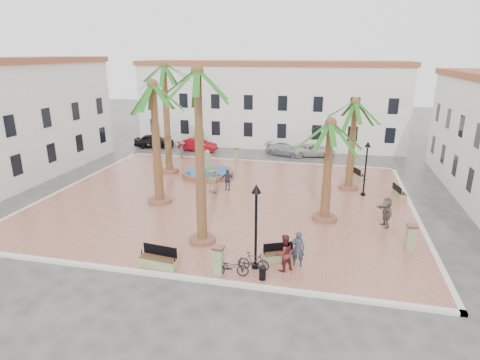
# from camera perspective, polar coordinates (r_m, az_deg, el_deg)

# --- Properties ---
(ground) EXTENTS (120.00, 120.00, 0.00)m
(ground) POSITION_cam_1_polar(r_m,az_deg,el_deg) (29.61, -1.89, -2.82)
(ground) COLOR #56544F
(ground) RESTS_ON ground
(plaza) EXTENTS (26.00, 22.00, 0.15)m
(plaza) POSITION_cam_1_polar(r_m,az_deg,el_deg) (29.59, -1.89, -2.68)
(plaza) COLOR #BD725C
(plaza) RESTS_ON ground
(kerb_n) EXTENTS (26.30, 0.30, 0.16)m
(kerb_n) POSITION_cam_1_polar(r_m,az_deg,el_deg) (39.82, 2.16, 2.68)
(kerb_n) COLOR silver
(kerb_n) RESTS_ON ground
(kerb_s) EXTENTS (26.30, 0.30, 0.16)m
(kerb_s) POSITION_cam_1_polar(r_m,az_deg,el_deg) (20.16, -10.12, -13.26)
(kerb_s) COLOR silver
(kerb_s) RESTS_ON ground
(kerb_e) EXTENTS (0.30, 22.30, 0.16)m
(kerb_e) POSITION_cam_1_polar(r_m,az_deg,el_deg) (29.28, 23.61, -4.44)
(kerb_e) COLOR silver
(kerb_e) RESTS_ON ground
(kerb_w) EXTENTS (0.30, 22.30, 0.16)m
(kerb_w) POSITION_cam_1_polar(r_m,az_deg,el_deg) (35.09, -22.88, -0.81)
(kerb_w) COLOR silver
(kerb_w) RESTS_ON ground
(building_north) EXTENTS (30.40, 7.40, 9.50)m
(building_north) POSITION_cam_1_polar(r_m,az_deg,el_deg) (47.67, 4.32, 10.86)
(building_north) COLOR white
(building_north) RESTS_ON ground
(fountain) EXTENTS (4.44, 4.44, 2.29)m
(fountain) POSITION_cam_1_polar(r_m,az_deg,el_deg) (34.87, -4.63, 1.11)
(fountain) COLOR #975B42
(fountain) RESTS_ON plaza
(palm_nw) EXTENTS (5.29, 5.29, 9.61)m
(palm_nw) POSITION_cam_1_polar(r_m,az_deg,el_deg) (35.04, -10.71, 14.23)
(palm_nw) COLOR #975B42
(palm_nw) RESTS_ON plaza
(palm_sw) EXTENTS (5.46, 5.46, 8.59)m
(palm_sw) POSITION_cam_1_polar(r_m,az_deg,el_deg) (27.62, -12.21, 11.22)
(palm_sw) COLOR #975B42
(palm_sw) RESTS_ON plaza
(palm_s) EXTENTS (4.88, 4.88, 9.68)m
(palm_s) POSITION_cam_1_polar(r_m,az_deg,el_deg) (20.80, -6.03, 12.69)
(palm_s) COLOR #975B42
(palm_s) RESTS_ON plaza
(palm_e) EXTENTS (5.14, 5.14, 6.57)m
(palm_e) POSITION_cam_1_polar(r_m,az_deg,el_deg) (24.81, 12.67, 6.09)
(palm_e) COLOR #975B42
(palm_e) RESTS_ON plaza
(palm_ne) EXTENTS (4.88, 4.88, 7.09)m
(palm_ne) POSITION_cam_1_polar(r_m,az_deg,el_deg) (31.36, 16.00, 9.20)
(palm_ne) COLOR #975B42
(palm_ne) RESTS_ON plaza
(bench_s) EXTENTS (2.05, 0.84, 1.05)m
(bench_s) POSITION_cam_1_polar(r_m,az_deg,el_deg) (20.76, -11.53, -11.22)
(bench_s) COLOR #869962
(bench_s) RESTS_ON plaza
(bench_se) EXTENTS (1.75, 1.16, 0.89)m
(bench_se) POSITION_cam_1_polar(r_m,az_deg,el_deg) (21.04, 5.58, -10.64)
(bench_se) COLOR #869962
(bench_se) RESTS_ON plaza
(bench_e) EXTENTS (0.91, 1.75, 0.88)m
(bench_e) POSITION_cam_1_polar(r_m,az_deg,el_deg) (32.02, 21.65, -1.75)
(bench_e) COLOR #869962
(bench_e) RESTS_ON plaza
(bench_ne) EXTENTS (1.27, 1.87, 0.95)m
(bench_ne) POSITION_cam_1_polar(r_m,az_deg,el_deg) (35.46, 16.34, 0.65)
(bench_ne) COLOR #869962
(bench_ne) RESTS_ON plaza
(lamppost_s) EXTENTS (0.48, 0.48, 4.37)m
(lamppost_s) POSITION_cam_1_polar(r_m,az_deg,el_deg) (19.10, 2.30, -4.61)
(lamppost_s) COLOR black
(lamppost_s) RESTS_ON plaza
(lamppost_e) EXTENTS (0.45, 0.45, 4.11)m
(lamppost_e) POSITION_cam_1_polar(r_m,az_deg,el_deg) (30.69, 17.54, 2.84)
(lamppost_e) COLOR black
(lamppost_e) RESTS_ON plaza
(bollard_se) EXTENTS (0.56, 0.56, 1.46)m
(bollard_se) POSITION_cam_1_polar(r_m,az_deg,el_deg) (19.53, -3.05, -11.28)
(bollard_se) COLOR #869962
(bollard_se) RESTS_ON plaza
(bollard_n) EXTENTS (0.47, 0.47, 1.29)m
(bollard_n) POSITION_cam_1_polar(r_m,az_deg,el_deg) (39.43, -0.51, 3.65)
(bollard_n) COLOR #869962
(bollard_n) RESTS_ON plaza
(bollard_e) EXTENTS (0.59, 0.59, 1.49)m
(bollard_e) POSITION_cam_1_polar(r_m,az_deg,el_deg) (23.48, 23.08, -7.53)
(bollard_e) COLOR #869962
(bollard_e) RESTS_ON plaza
(litter_bin) EXTENTS (0.32, 0.32, 0.63)m
(litter_bin) POSITION_cam_1_polar(r_m,az_deg,el_deg) (19.33, 3.22, -13.11)
(litter_bin) COLOR black
(litter_bin) RESTS_ON plaza
(cyclist_a) EXTENTS (0.68, 0.45, 1.85)m
(cyclist_a) POSITION_cam_1_polar(r_m,az_deg,el_deg) (20.37, 8.24, -9.61)
(cyclist_a) COLOR #303748
(cyclist_a) RESTS_ON plaza
(bicycle_a) EXTENTS (1.80, 0.83, 0.91)m
(bicycle_a) POSITION_cam_1_polar(r_m,az_deg,el_deg) (19.53, -1.32, -12.25)
(bicycle_a) COLOR black
(bicycle_a) RESTS_ON plaza
(cyclist_b) EXTENTS (1.17, 1.14, 1.89)m
(cyclist_b) POSITION_cam_1_polar(r_m,az_deg,el_deg) (19.83, 6.29, -10.26)
(cyclist_b) COLOR maroon
(cyclist_b) RESTS_ON plaza
(bicycle_b) EXTENTS (1.57, 0.45, 0.95)m
(bicycle_b) POSITION_cam_1_polar(r_m,az_deg,el_deg) (19.96, 1.94, -11.50)
(bicycle_b) COLOR black
(bicycle_b) RESTS_ON plaza
(pedestrian_fountain_a) EXTENTS (1.06, 0.95, 1.83)m
(pedestrian_fountain_a) POSITION_cam_1_polar(r_m,az_deg,el_deg) (30.41, -3.75, -0.17)
(pedestrian_fountain_a) COLOR #92815E
(pedestrian_fountain_a) RESTS_ON plaza
(pedestrian_fountain_b) EXTENTS (1.00, 0.44, 1.68)m
(pedestrian_fountain_b) POSITION_cam_1_polar(r_m,az_deg,el_deg) (30.99, -1.83, 0.06)
(pedestrian_fountain_b) COLOR #2D3552
(pedestrian_fountain_b) RESTS_ON plaza
(pedestrian_north) EXTENTS (0.90, 1.24, 1.73)m
(pedestrian_north) POSITION_cam_1_polar(r_m,az_deg,el_deg) (41.03, -8.22, 4.30)
(pedestrian_north) COLOR #56575B
(pedestrian_north) RESTS_ON plaza
(pedestrian_east) EXTENTS (1.10, 1.82, 1.87)m
(pedestrian_east) POSITION_cam_1_polar(r_m,az_deg,el_deg) (26.04, 20.07, -4.32)
(pedestrian_east) COLOR #625A4C
(pedestrian_east) RESTS_ON plaza
(car_black) EXTENTS (4.75, 2.69, 1.53)m
(car_black) POSITION_cam_1_polar(r_m,az_deg,el_deg) (47.01, -12.08, 5.48)
(car_black) COLOR black
(car_black) RESTS_ON ground
(car_red) EXTENTS (4.41, 2.06, 1.40)m
(car_red) POSITION_cam_1_polar(r_m,az_deg,el_deg) (44.49, -6.02, 5.01)
(car_red) COLOR maroon
(car_red) RESTS_ON ground
(car_silver) EXTENTS (4.52, 2.98, 1.22)m
(car_silver) POSITION_cam_1_polar(r_m,az_deg,el_deg) (42.65, 6.41, 4.32)
(car_silver) COLOR #AEAEB7
(car_silver) RESTS_ON ground
(car_white) EXTENTS (4.78, 3.01, 1.23)m
(car_white) POSITION_cam_1_polar(r_m,az_deg,el_deg) (42.80, 10.45, 4.20)
(car_white) COLOR #BEB6B5
(car_white) RESTS_ON ground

